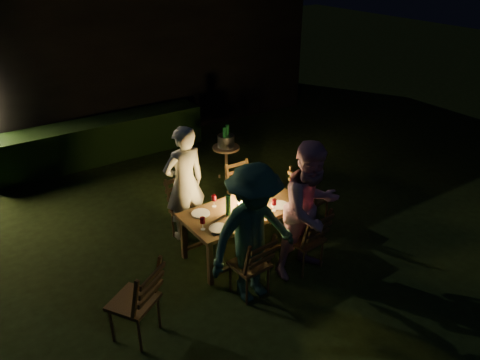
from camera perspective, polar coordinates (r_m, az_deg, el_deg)
garden_envelope at (r=11.76m, az=-19.03°, el=14.21°), size 40.00×40.00×3.20m
dining_table at (r=6.41m, az=0.45°, el=-4.03°), size 1.70×0.88×0.70m
chair_near_left at (r=5.88m, az=1.27°, el=-11.42°), size 0.46×0.48×0.94m
chair_near_right at (r=6.35m, az=7.90°, el=-8.31°), size 0.48×0.51×0.97m
chair_far_left at (r=6.94m, az=-6.33°, el=-4.79°), size 0.50×0.52×0.97m
chair_far_right at (r=7.40m, az=0.44°, el=-2.53°), size 0.42×0.45×0.92m
chair_end at (r=7.25m, az=8.38°, el=-3.21°), size 0.56×0.53×1.04m
chair_spare at (r=5.45m, az=-12.51°, el=-15.57°), size 0.66×0.67×1.04m
person_house_side at (r=6.69m, az=-6.78°, el=-0.42°), size 0.64×0.43×1.74m
person_opp_right at (r=5.97m, az=8.60°, el=-3.63°), size 0.91×0.72×1.85m
person_opp_left at (r=5.48m, az=1.64°, el=-6.68°), size 1.18×0.70×1.80m
lantern at (r=6.36m, az=0.57°, el=-1.96°), size 0.16×0.16×0.35m
plate_far_left at (r=6.27m, az=-4.82°, el=-4.07°), size 0.25×0.25×0.01m
plate_near_left at (r=5.95m, az=-2.63°, el=-5.89°), size 0.25×0.25×0.01m
plate_far_right at (r=6.76m, az=2.47°, el=-1.53°), size 0.25×0.25×0.01m
plate_near_right at (r=6.46m, az=4.85°, el=-3.07°), size 0.25×0.25×0.01m
wineglass_a at (r=6.39m, az=-3.20°, el=-2.56°), size 0.06×0.06×0.18m
wineglass_b at (r=5.91m, az=-4.57°, el=-5.31°), size 0.06×0.06×0.18m
wineglass_c at (r=6.30m, az=4.17°, el=-3.07°), size 0.06×0.06×0.18m
wineglass_d at (r=6.78m, az=3.83°, el=-0.67°), size 0.06×0.06×0.18m
wineglass_e at (r=6.07m, az=1.34°, el=-4.25°), size 0.06×0.06×0.18m
bottle_table at (r=6.18m, az=-1.43°, el=-3.07°), size 0.07×0.07×0.28m
napkin_left at (r=6.08m, az=1.07°, el=-5.14°), size 0.18×0.14×0.01m
napkin_right at (r=6.47m, az=5.98°, el=-3.11°), size 0.18×0.14×0.01m
phone at (r=5.87m, az=-2.78°, el=-6.48°), size 0.14×0.07×0.01m
side_table at (r=8.41m, az=-1.70°, el=3.59°), size 0.49×0.49×0.66m
ice_bucket at (r=8.34m, az=-1.72°, el=4.77°), size 0.30×0.30×0.22m
bottle_bucket_a at (r=8.26m, az=-1.87°, el=4.93°), size 0.07×0.07×0.32m
bottle_bucket_b at (r=8.38m, az=-1.58°, el=5.25°), size 0.07×0.07×0.32m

